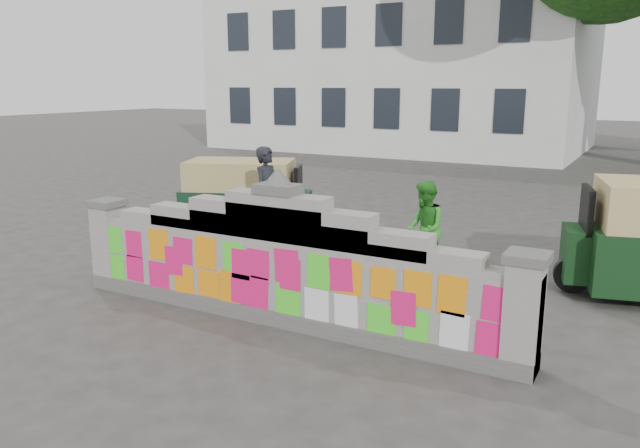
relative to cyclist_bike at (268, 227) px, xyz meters
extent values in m
plane|color=#383533|center=(1.93, -2.63, -0.50)|extent=(100.00, 100.00, 0.00)
cube|color=#4C4C49|center=(1.93, -2.63, -0.40)|extent=(6.40, 0.42, 0.20)
cube|color=gray|center=(1.93, -2.63, 0.10)|extent=(6.40, 0.32, 1.00)
cube|color=gray|center=(1.93, -2.63, 0.67)|extent=(5.20, 0.32, 0.14)
cube|color=gray|center=(1.93, -2.63, 0.74)|extent=(4.00, 0.32, 0.28)
cube|color=gray|center=(1.93, -2.63, 0.82)|extent=(2.60, 0.32, 0.44)
cube|color=gray|center=(1.93, -2.63, 0.89)|extent=(1.40, 0.32, 0.58)
cube|color=#4C4C49|center=(1.93, -2.63, 1.24)|extent=(0.55, 0.36, 0.12)
cone|color=#4C4C49|center=(1.93, -2.63, 1.40)|extent=(0.36, 0.36, 0.22)
cube|color=gray|center=(-1.09, -2.63, 0.12)|extent=(0.36, 0.40, 1.24)
cube|color=#4C4C49|center=(-1.09, -2.63, 0.78)|extent=(0.44, 0.44, 0.10)
cube|color=gray|center=(4.95, -2.63, 0.12)|extent=(0.36, 0.40, 1.24)
cube|color=#4C4C49|center=(4.95, -2.63, 0.78)|extent=(0.44, 0.44, 0.10)
cube|color=silver|center=(-5.07, 19.37, 3.50)|extent=(16.00, 10.00, 8.00)
imported|color=black|center=(0.00, 0.00, 0.00)|extent=(1.92, 0.73, 1.00)
imported|color=black|center=(0.00, 0.00, 0.35)|extent=(0.43, 0.63, 1.69)
imported|color=green|center=(2.85, 0.16, 0.27)|extent=(0.85, 0.92, 1.53)
cube|color=black|center=(-1.46, 1.20, 0.03)|extent=(2.59, 2.02, 0.76)
cube|color=tan|center=(-1.46, 1.20, 0.70)|extent=(2.40, 1.91, 0.57)
cube|color=black|center=(-0.36, 1.65, 0.03)|extent=(0.70, 0.80, 0.67)
cube|color=black|center=(-0.36, 1.65, 0.60)|extent=(0.33, 0.65, 0.57)
cylinder|color=black|center=(-0.27, 1.69, -0.26)|extent=(0.49, 0.29, 0.48)
cylinder|color=black|center=(-2.06, 0.38, -0.26)|extent=(0.49, 0.29, 0.48)
cylinder|color=black|center=(-2.46, 1.35, -0.26)|extent=(0.49, 0.29, 0.48)
cube|color=black|center=(5.16, 0.48, 0.10)|extent=(0.72, 0.87, 0.76)
cube|color=black|center=(5.16, 0.48, 0.75)|extent=(0.27, 0.76, 0.65)
cylinder|color=black|center=(5.05, 0.45, -0.23)|extent=(0.56, 0.26, 0.54)
camera|label=1|loc=(6.06, -9.00, 2.52)|focal=35.00mm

